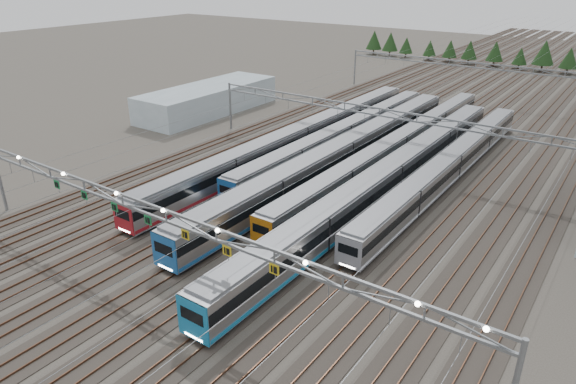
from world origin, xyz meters
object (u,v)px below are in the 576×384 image
Objects in this scene: train_c at (343,154)px; west_shed at (208,99)px; train_f at (450,166)px; gantry_far at (475,70)px; train_d at (397,146)px; gantry_near at (165,219)px; train_e at (390,178)px; train_b at (343,135)px; train_a at (299,138)px; gantry_mid at (379,118)px.

train_c is 38.50m from west_shed.
gantry_far is (-11.25, 46.27, 4.31)m from train_f.
gantry_far reaches higher than train_d.
train_f is at bearing 19.33° from train_c.
gantry_far is (0.05, 85.12, -0.70)m from gantry_near.
west_shed is at bearing 160.45° from train_e.
train_b is 0.83× the size of train_c.
train_d is 2.17× the size of west_shed.
train_a is 1.21× the size of train_b.
train_d is at bearing 159.11° from train_f.
train_c is at bearing -60.59° from train_b.
train_e is at bearing 77.19° from gantry_near.
train_e is at bearing -70.05° from train_d.
gantry_mid reaches higher than train_e.
gantry_near is (6.70, -42.09, 4.97)m from train_b.
train_f is (9.00, -3.43, 0.03)m from train_d.
train_e is 12.93m from gantry_mid.
train_e reaches higher than train_a.
train_a reaches higher than train_d.
train_c is 7.59m from gantry_mid.
train_c is 0.96× the size of train_e.
train_a is at bearing -18.77° from west_shed.
train_b is at bearing 50.20° from train_a.
gantry_near is 60.40m from west_shed.
gantry_mid is at bearing 123.40° from train_e.
train_c is 51.22m from gantry_far.
gantry_mid is 45.00m from gantry_far.
train_f is at bearing -10.23° from train_b.
train_d is at bearing 1.18° from train_b.
train_a is at bearing 106.98° from gantry_near.
gantry_near reaches higher than train_e.
train_e is 10.03m from train_f.
gantry_far reaches higher than train_e.
train_d is at bearing -86.99° from gantry_far.
train_a is 9.36m from train_c.
gantry_far is at bearing 93.01° from train_d.
gantry_mid is (2.25, 6.01, 4.07)m from train_c.
train_a is 1.17× the size of gantry_mid.
train_c is (4.50, -7.98, 0.20)m from train_b.
west_shed reaches higher than train_d.
gantry_mid is at bearing -8.71° from west_shed.
train_f is at bearing -20.89° from train_d.
train_c is at bearing 93.70° from gantry_near.
train_a is 0.97× the size of train_e.
train_f is 50.61m from west_shed.
gantry_near is (11.20, -36.69, 4.84)m from train_a.
gantry_far is at bearing 90.00° from gantry_mid.
train_e is 1.21× the size of gantry_near.
train_e is 1.21× the size of gantry_far.
train_e is (9.00, -4.23, -0.02)m from train_c.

